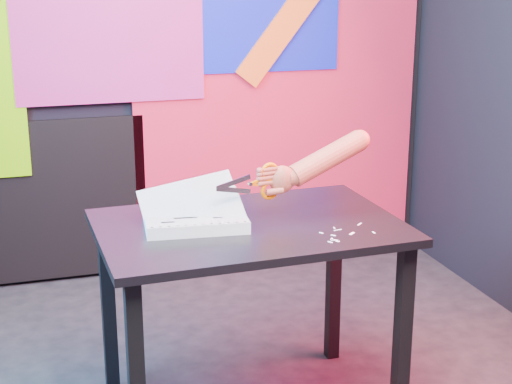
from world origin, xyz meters
name	(u,v)px	position (x,y,z in m)	size (l,w,h in m)	color
room	(236,51)	(0.00, 0.00, 1.35)	(3.01, 3.01, 2.71)	black
backdrop	(172,98)	(0.06, 1.46, 0.96)	(2.88, 0.05, 2.08)	red
work_table	(249,252)	(0.03, -0.03, 0.64)	(1.08, 0.74, 0.75)	black
printout_stack	(195,219)	(-0.15, 0.00, 0.77)	(0.37, 0.29, 0.19)	white
scissors	(265,182)	(0.10, -0.02, 0.89)	(0.24, 0.05, 0.14)	#B5B6BC
hand_forearm	(320,161)	(0.32, 0.02, 0.94)	(0.45, 0.14, 0.20)	#B85940
paper_clippings	(342,234)	(0.30, -0.24, 0.75)	(0.19, 0.16, 0.00)	white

